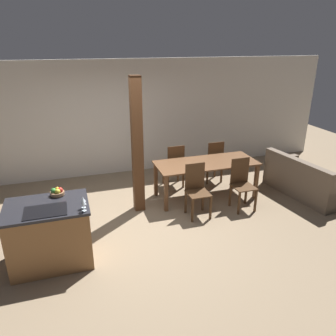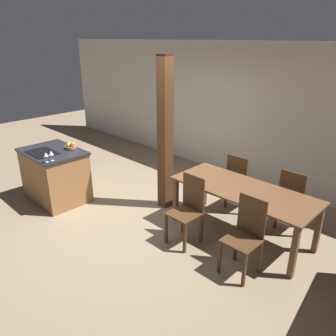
{
  "view_description": "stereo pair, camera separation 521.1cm",
  "coord_description": "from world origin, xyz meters",
  "px_view_note": "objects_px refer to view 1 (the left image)",
  "views": [
    {
      "loc": [
        -1.04,
        -4.99,
        3.08
      ],
      "look_at": [
        0.6,
        0.2,
        0.95
      ],
      "focal_mm": 35.0,
      "sensor_mm": 36.0,
      "label": 1
    },
    {
      "loc": [
        3.77,
        -3.01,
        2.76
      ],
      "look_at": [
        0.6,
        0.2,
        0.95
      ],
      "focal_mm": 35.0,
      "sensor_mm": 36.0,
      "label": 2
    }
  ],
  "objects_px": {
    "couch": "(306,182)",
    "kitchen_island": "(50,234)",
    "dining_chair_far_left": "(174,165)",
    "dining_chair_far_right": "(213,161)",
    "dining_chair_near_right": "(242,183)",
    "dining_chair_near_left": "(197,189)",
    "timber_post": "(137,147)",
    "dining_table": "(206,167)",
    "wine_glass_near": "(83,203)",
    "wine_glass_middle": "(83,200)",
    "fruit_bowl": "(57,192)"
  },
  "relations": [
    {
      "from": "couch",
      "to": "kitchen_island",
      "type": "bearing_deg",
      "value": 90.91
    },
    {
      "from": "dining_chair_far_left",
      "to": "dining_chair_far_right",
      "type": "height_order",
      "value": "same"
    },
    {
      "from": "dining_chair_near_right",
      "to": "dining_chair_near_left",
      "type": "bearing_deg",
      "value": 180.0
    },
    {
      "from": "dining_chair_far_right",
      "to": "timber_post",
      "type": "distance_m",
      "value": 2.2
    },
    {
      "from": "dining_chair_far_right",
      "to": "dining_chair_near_left",
      "type": "bearing_deg",
      "value": 54.29
    },
    {
      "from": "dining_table",
      "to": "couch",
      "type": "bearing_deg",
      "value": -14.55
    },
    {
      "from": "dining_chair_far_right",
      "to": "timber_post",
      "type": "xyz_separation_m",
      "value": [
        -1.91,
        -0.77,
        0.75
      ]
    },
    {
      "from": "dining_chair_near_left",
      "to": "timber_post",
      "type": "relative_size",
      "value": 0.39
    },
    {
      "from": "wine_glass_near",
      "to": "dining_table",
      "type": "distance_m",
      "value": 3.05
    },
    {
      "from": "timber_post",
      "to": "wine_glass_middle",
      "type": "bearing_deg",
      "value": -126.74
    },
    {
      "from": "kitchen_island",
      "to": "dining_chair_near_left",
      "type": "xyz_separation_m",
      "value": [
        2.56,
        0.67,
        0.05
      ]
    },
    {
      "from": "fruit_bowl",
      "to": "dining_chair_far_left",
      "type": "height_order",
      "value": "fruit_bowl"
    },
    {
      "from": "fruit_bowl",
      "to": "couch",
      "type": "distance_m",
      "value": 5.04
    },
    {
      "from": "kitchen_island",
      "to": "dining_table",
      "type": "distance_m",
      "value": 3.31
    },
    {
      "from": "kitchen_island",
      "to": "fruit_bowl",
      "type": "distance_m",
      "value": 0.61
    },
    {
      "from": "fruit_bowl",
      "to": "dining_chair_far_left",
      "type": "xyz_separation_m",
      "value": [
        2.4,
        1.7,
        -0.47
      ]
    },
    {
      "from": "couch",
      "to": "timber_post",
      "type": "xyz_separation_m",
      "value": [
        -3.54,
        0.42,
        0.99
      ]
    },
    {
      "from": "fruit_bowl",
      "to": "dining_chair_near_left",
      "type": "height_order",
      "value": "fruit_bowl"
    },
    {
      "from": "fruit_bowl",
      "to": "dining_chair_near_left",
      "type": "relative_size",
      "value": 0.21
    },
    {
      "from": "wine_glass_middle",
      "to": "dining_chair_near_left",
      "type": "distance_m",
      "value": 2.32
    },
    {
      "from": "wine_glass_near",
      "to": "dining_chair_far_right",
      "type": "relative_size",
      "value": 0.17
    },
    {
      "from": "kitchen_island",
      "to": "dining_chair_near_left",
      "type": "distance_m",
      "value": 2.65
    },
    {
      "from": "couch",
      "to": "fruit_bowl",
      "type": "bearing_deg",
      "value": 88.02
    },
    {
      "from": "wine_glass_middle",
      "to": "dining_chair_far_right",
      "type": "distance_m",
      "value": 3.77
    },
    {
      "from": "fruit_bowl",
      "to": "wine_glass_near",
      "type": "relative_size",
      "value": 1.26
    },
    {
      "from": "dining_table",
      "to": "dining_chair_far_left",
      "type": "bearing_deg",
      "value": 125.71
    },
    {
      "from": "timber_post",
      "to": "kitchen_island",
      "type": "bearing_deg",
      "value": -142.81
    },
    {
      "from": "dining_chair_near_right",
      "to": "timber_post",
      "type": "bearing_deg",
      "value": 164.59
    },
    {
      "from": "dining_chair_far_left",
      "to": "wine_glass_middle",
      "type": "bearing_deg",
      "value": 47.17
    },
    {
      "from": "fruit_bowl",
      "to": "timber_post",
      "type": "height_order",
      "value": "timber_post"
    },
    {
      "from": "dining_chair_near_left",
      "to": "dining_chair_near_right",
      "type": "height_order",
      "value": "same"
    },
    {
      "from": "wine_glass_near",
      "to": "couch",
      "type": "xyz_separation_m",
      "value": [
        4.62,
        1.12,
        -0.79
      ]
    },
    {
      "from": "kitchen_island",
      "to": "dining_chair_far_right",
      "type": "xyz_separation_m",
      "value": [
        3.5,
        1.97,
        0.05
      ]
    },
    {
      "from": "dining_chair_far_right",
      "to": "timber_post",
      "type": "height_order",
      "value": "timber_post"
    },
    {
      "from": "kitchen_island",
      "to": "couch",
      "type": "xyz_separation_m",
      "value": [
        5.12,
        0.78,
        -0.19
      ]
    },
    {
      "from": "dining_chair_far_left",
      "to": "dining_chair_near_right",
      "type": "bearing_deg",
      "value": 125.71
    },
    {
      "from": "dining_chair_far_left",
      "to": "couch",
      "type": "xyz_separation_m",
      "value": [
        2.56,
        -1.19,
        -0.24
      ]
    },
    {
      "from": "dining_table",
      "to": "couch",
      "type": "height_order",
      "value": "couch"
    },
    {
      "from": "wine_glass_near",
      "to": "dining_chair_far_left",
      "type": "distance_m",
      "value": 3.15
    },
    {
      "from": "fruit_bowl",
      "to": "couch",
      "type": "relative_size",
      "value": 0.11
    },
    {
      "from": "wine_glass_middle",
      "to": "dining_table",
      "type": "xyz_separation_m",
      "value": [
        2.53,
        1.57,
        -0.4
      ]
    },
    {
      "from": "wine_glass_middle",
      "to": "dining_chair_far_left",
      "type": "bearing_deg",
      "value": 47.17
    },
    {
      "from": "kitchen_island",
      "to": "timber_post",
      "type": "xyz_separation_m",
      "value": [
        1.58,
        1.2,
        0.8
      ]
    },
    {
      "from": "couch",
      "to": "dining_chair_far_right",
      "type": "bearing_deg",
      "value": 45.92
    },
    {
      "from": "wine_glass_near",
      "to": "dining_table",
      "type": "relative_size",
      "value": 0.08
    },
    {
      "from": "wine_glass_middle",
      "to": "dining_chair_near_left",
      "type": "relative_size",
      "value": 0.17
    },
    {
      "from": "wine_glass_near",
      "to": "dining_chair_near_left",
      "type": "relative_size",
      "value": 0.17
    },
    {
      "from": "dining_chair_far_right",
      "to": "timber_post",
      "type": "bearing_deg",
      "value": 22.0
    },
    {
      "from": "couch",
      "to": "timber_post",
      "type": "height_order",
      "value": "timber_post"
    },
    {
      "from": "wine_glass_near",
      "to": "dining_chair_near_right",
      "type": "xyz_separation_m",
      "value": [
        3.0,
        1.01,
        -0.55
      ]
    }
  ]
}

